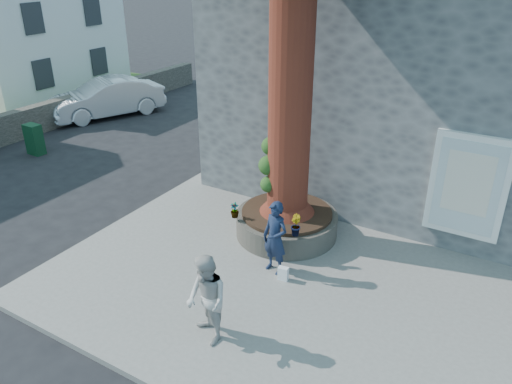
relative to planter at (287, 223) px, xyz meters
The scene contains 15 objects.
ground 2.19m from the planter, 111.80° to the right, with size 120.00×120.00×0.00m, color black.
pavement 1.27m from the planter, 55.01° to the right, with size 9.00×8.00×0.12m, color slate.
yellow_line 4.00m from the planter, 165.44° to the right, with size 0.10×30.00×0.01m, color yellow.
stone_shop 6.12m from the planter, 71.86° to the left, with size 10.30×8.30×6.30m.
planter is the anchor object (origin of this frame).
cottage_far 18.62m from the planter, 160.88° to the left, with size 7.30×7.40×8.75m.
man 1.57m from the planter, 71.53° to the right, with size 0.56×0.37×1.54m, color #141E37.
woman 3.79m from the planter, 82.77° to the right, with size 0.77×0.60×1.59m, color #B1ADA9.
shopping_bag 1.79m from the planter, 64.47° to the right, with size 0.20×0.12×0.28m, color white.
car_silver 11.65m from the planter, 155.58° to the left, with size 1.56×4.47×1.47m, color #B8BBC0.
a_board_sign 9.54m from the planter, behind, with size 0.55×0.36×1.00m, color #0E331C.
plant_a 1.30m from the planter, 135.00° to the right, with size 0.19×0.13×0.35m, color gray.
plant_b 1.18m from the planter, 53.50° to the right, with size 0.25×0.24×0.45m, color gray.
plant_c 1.29m from the planter, 135.00° to the right, with size 0.19×0.19×0.33m, color gray.
plant_d 1.29m from the planter, 135.00° to the left, with size 0.27×0.24×0.30m, color gray.
Camera 1 is at (5.28, -6.90, 5.98)m, focal length 35.00 mm.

